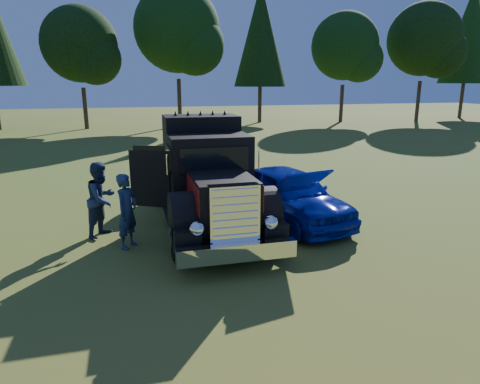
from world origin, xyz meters
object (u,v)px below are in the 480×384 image
at_px(diamond_t_truck, 207,182).
at_px(spectator_near, 127,211).
at_px(hotrod_coupe, 289,195).
at_px(spectator_far, 102,199).

bearing_deg(diamond_t_truck, spectator_near, -154.22).
height_order(diamond_t_truck, hotrod_coupe, diamond_t_truck).
bearing_deg(spectator_near, spectator_far, 65.14).
bearing_deg(diamond_t_truck, spectator_far, 179.80).
bearing_deg(spectator_far, diamond_t_truck, -55.87).
height_order(diamond_t_truck, spectator_near, diamond_t_truck).
relative_size(diamond_t_truck, hotrod_coupe, 1.47).
xyz_separation_m(diamond_t_truck, spectator_near, (-2.14, -1.03, -0.37)).
distance_m(diamond_t_truck, hotrod_coupe, 2.40).
bearing_deg(spectator_near, hotrod_coupe, -44.22).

